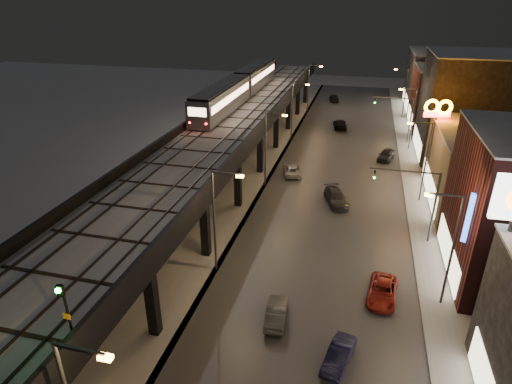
# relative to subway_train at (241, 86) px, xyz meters

# --- Properties ---
(road_surface) EXTENTS (17.00, 120.00, 0.06)m
(road_surface) POSITION_rel_subway_train_xyz_m (16.00, -12.88, -8.38)
(road_surface) COLOR #46474D
(road_surface) RESTS_ON ground
(sidewalk_right) EXTENTS (4.00, 120.00, 0.14)m
(sidewalk_right) POSITION_rel_subway_train_xyz_m (26.00, -12.88, -8.34)
(sidewalk_right) COLOR #9FA1A8
(sidewalk_right) RESTS_ON ground
(under_viaduct_pavement) EXTENTS (11.00, 120.00, 0.06)m
(under_viaduct_pavement) POSITION_rel_subway_train_xyz_m (2.50, -12.88, -8.38)
(under_viaduct_pavement) COLOR #9FA1A8
(under_viaduct_pavement) RESTS_ON ground
(elevated_viaduct) EXTENTS (9.00, 100.00, 6.30)m
(elevated_viaduct) POSITION_rel_subway_train_xyz_m (2.50, -16.03, -2.79)
(elevated_viaduct) COLOR black
(elevated_viaduct) RESTS_ON ground
(viaduct_trackbed) EXTENTS (8.40, 100.00, 0.32)m
(viaduct_trackbed) POSITION_rel_subway_train_xyz_m (2.49, -15.91, -2.02)
(viaduct_trackbed) COLOR #B2B7C1
(viaduct_trackbed) RESTS_ON elevated_viaduct
(viaduct_parapet_streetside) EXTENTS (0.30, 100.00, 1.10)m
(viaduct_parapet_streetside) POSITION_rel_subway_train_xyz_m (6.85, -15.88, -1.56)
(viaduct_parapet_streetside) COLOR black
(viaduct_parapet_streetside) RESTS_ON elevated_viaduct
(viaduct_parapet_far) EXTENTS (0.30, 100.00, 1.10)m
(viaduct_parapet_far) POSITION_rel_subway_train_xyz_m (-1.85, -15.88, -1.56)
(viaduct_parapet_far) COLOR black
(viaduct_parapet_far) RESTS_ON elevated_viaduct
(building_c) EXTENTS (12.20, 15.20, 8.16)m
(building_c) POSITION_rel_subway_train_xyz_m (32.49, -15.88, -4.33)
(building_c) COLOR #7B684D
(building_c) RESTS_ON ground
(building_d) EXTENTS (12.20, 13.20, 14.16)m
(building_d) POSITION_rel_subway_train_xyz_m (32.49, 0.12, -1.33)
(building_d) COLOR black
(building_d) RESTS_ON ground
(building_e) EXTENTS (12.20, 12.20, 10.16)m
(building_e) POSITION_rel_subway_train_xyz_m (32.49, 14.12, -3.33)
(building_e) COLOR #5B1D1A
(building_e) RESTS_ON ground
(building_f) EXTENTS (12.20, 16.20, 11.16)m
(building_f) POSITION_rel_subway_train_xyz_m (32.49, 28.12, -2.83)
(building_f) COLOR #313134
(building_f) RESTS_ON ground
(streetlight_left_1) EXTENTS (2.57, 0.28, 9.00)m
(streetlight_left_1) POSITION_rel_subway_train_xyz_m (8.07, -34.88, -3.17)
(streetlight_left_1) COLOR #38383A
(streetlight_left_1) RESTS_ON ground
(streetlight_right_1) EXTENTS (2.56, 0.28, 9.00)m
(streetlight_right_1) POSITION_rel_subway_train_xyz_m (25.23, -34.88, -3.17)
(streetlight_right_1) COLOR #38383A
(streetlight_right_1) RESTS_ON ground
(streetlight_left_2) EXTENTS (2.57, 0.28, 9.00)m
(streetlight_left_2) POSITION_rel_subway_train_xyz_m (8.07, -16.88, -3.17)
(streetlight_left_2) COLOR #38383A
(streetlight_left_2) RESTS_ON ground
(streetlight_right_2) EXTENTS (2.56, 0.28, 9.00)m
(streetlight_right_2) POSITION_rel_subway_train_xyz_m (25.23, -16.88, -3.17)
(streetlight_right_2) COLOR #38383A
(streetlight_right_2) RESTS_ON ground
(streetlight_left_3) EXTENTS (2.57, 0.28, 9.00)m
(streetlight_left_3) POSITION_rel_subway_train_xyz_m (8.07, 1.12, -3.17)
(streetlight_left_3) COLOR #38383A
(streetlight_left_3) RESTS_ON ground
(streetlight_right_3) EXTENTS (2.56, 0.28, 9.00)m
(streetlight_right_3) POSITION_rel_subway_train_xyz_m (25.23, 1.12, -3.17)
(streetlight_right_3) COLOR #38383A
(streetlight_right_3) RESTS_ON ground
(streetlight_left_4) EXTENTS (2.57, 0.28, 9.00)m
(streetlight_left_4) POSITION_rel_subway_train_xyz_m (8.07, 19.12, -3.17)
(streetlight_left_4) COLOR #38383A
(streetlight_left_4) RESTS_ON ground
(streetlight_right_4) EXTENTS (2.56, 0.28, 9.00)m
(streetlight_right_4) POSITION_rel_subway_train_xyz_m (25.23, 19.12, -3.17)
(streetlight_right_4) COLOR #38383A
(streetlight_right_4) RESTS_ON ground
(traffic_light_rig_a) EXTENTS (6.10, 0.34, 7.00)m
(traffic_light_rig_a) POSITION_rel_subway_train_xyz_m (24.34, -25.88, -3.91)
(traffic_light_rig_a) COLOR #38383A
(traffic_light_rig_a) RESTS_ON ground
(traffic_light_rig_b) EXTENTS (6.10, 0.34, 7.00)m
(traffic_light_rig_b) POSITION_rel_subway_train_xyz_m (24.34, 4.12, -3.91)
(traffic_light_rig_b) COLOR #38383A
(traffic_light_rig_b) RESTS_ON ground
(subway_train) EXTENTS (3.01, 36.14, 3.60)m
(subway_train) POSITION_rel_subway_train_xyz_m (0.00, 0.00, 0.00)
(subway_train) COLOR gray
(subway_train) RESTS_ON viaduct_trackbed
(rail_signal) EXTENTS (0.35, 0.43, 3.02)m
(rail_signal) POSITION_rel_subway_train_xyz_m (6.40, -50.46, 0.36)
(rail_signal) COLOR black
(rail_signal) RESTS_ON viaduct_trackbed
(car_near_white) EXTENTS (1.69, 3.94, 1.26)m
(car_near_white) POSITION_rel_subway_train_xyz_m (13.92, -39.63, -7.77)
(car_near_white) COLOR #55595D
(car_near_white) RESTS_ON ground
(car_mid_silver) EXTENTS (2.93, 4.79, 1.24)m
(car_mid_silver) POSITION_rel_subway_train_xyz_m (10.42, -12.84, -7.79)
(car_mid_silver) COLOR silver
(car_mid_silver) RESTS_ON ground
(car_mid_dark) EXTENTS (2.89, 5.36, 1.48)m
(car_mid_dark) POSITION_rel_subway_train_xyz_m (14.84, 9.54, -7.67)
(car_mid_dark) COLOR black
(car_mid_dark) RESTS_ON ground
(car_far_white) EXTENTS (2.57, 4.67, 1.50)m
(car_far_white) POSITION_rel_subway_train_xyz_m (12.10, 29.78, -7.65)
(car_far_white) COLOR black
(car_far_white) RESTS_ON ground
(car_onc_silver) EXTENTS (2.15, 3.93, 1.23)m
(car_onc_silver) POSITION_rel_subway_train_xyz_m (18.51, -42.54, -7.79)
(car_onc_silver) COLOR #0F1236
(car_onc_silver) RESTS_ON ground
(car_onc_dark) EXTENTS (2.57, 4.73, 1.26)m
(car_onc_dark) POSITION_rel_subway_train_xyz_m (21.23, -35.34, -7.78)
(car_onc_dark) COLOR maroon
(car_onc_dark) RESTS_ON ground
(car_onc_white) EXTENTS (3.50, 5.26, 1.42)m
(car_onc_white) POSITION_rel_subway_train_xyz_m (16.52, -19.81, -7.70)
(car_onc_white) COLOR #3C3C3E
(car_onc_white) RESTS_ON ground
(car_onc_red) EXTENTS (2.83, 4.54, 1.44)m
(car_onc_red) POSITION_rel_subway_train_xyz_m (22.14, -4.32, -7.68)
(car_onc_red) COLOR black
(car_onc_red) RESTS_ON ground
(sign_mcdonalds) EXTENTS (3.11, 0.77, 10.46)m
(sign_mcdonalds) POSITION_rel_subway_train_xyz_m (26.50, -12.23, 0.16)
(sign_mcdonalds) COLOR #38383A
(sign_mcdonalds) RESTS_ON ground
(sign_carwash) EXTENTS (1.66, 0.35, 8.63)m
(sign_carwash) POSITION_rel_subway_train_xyz_m (27.00, -33.82, -2.30)
(sign_carwash) COLOR #38383A
(sign_carwash) RESTS_ON ground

